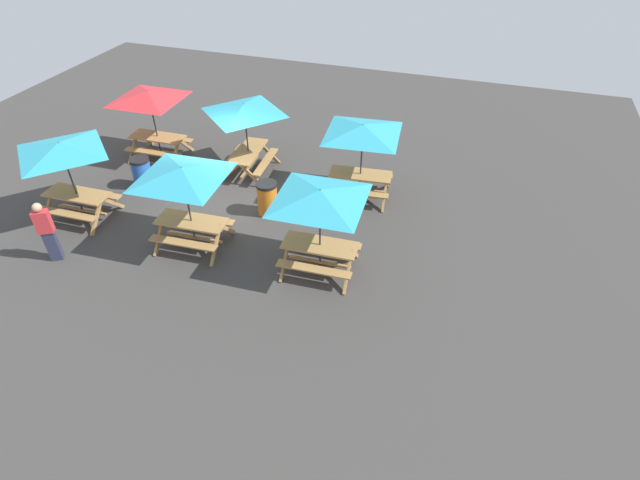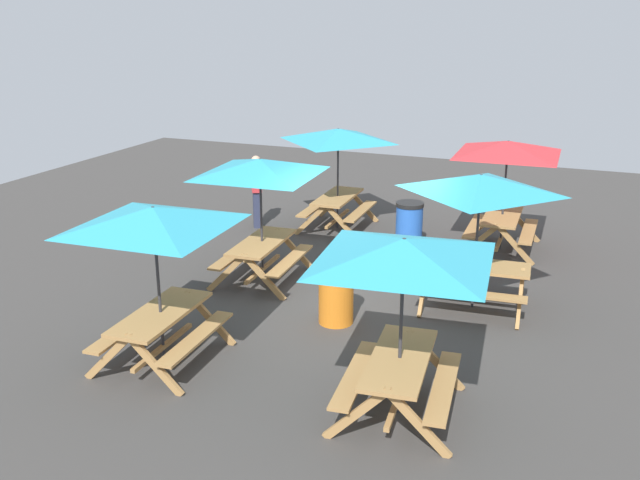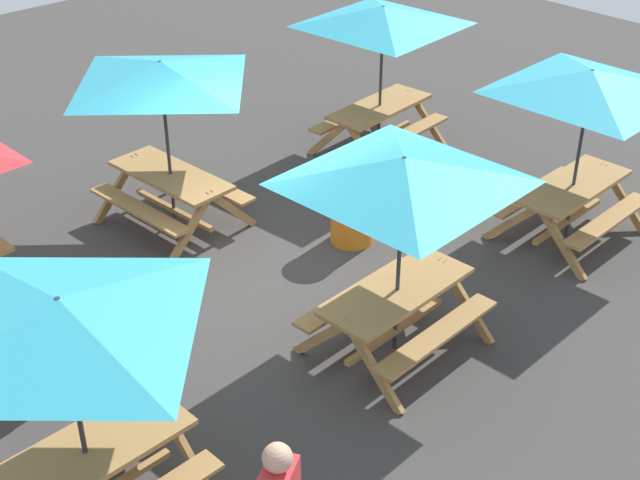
{
  "view_description": "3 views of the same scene",
  "coord_description": "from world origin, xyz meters",
  "px_view_note": "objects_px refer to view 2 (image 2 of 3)",
  "views": [
    {
      "loc": [
        -6.28,
        10.74,
        8.15
      ],
      "look_at": [
        -3.38,
        1.93,
        0.9
      ],
      "focal_mm": 28.0,
      "sensor_mm": 36.0,
      "label": 1
    },
    {
      "loc": [
        -11.11,
        -3.58,
        4.84
      ],
      "look_at": [
        0.1,
        0.89,
        0.9
      ],
      "focal_mm": 40.0,
      "sensor_mm": 36.0,
      "label": 2
    },
    {
      "loc": [
        5.9,
        7.12,
        6.03
      ],
      "look_at": [
        0.1,
        0.89,
        0.9
      ],
      "focal_mm": 50.0,
      "sensor_mm": 36.0,
      "label": 3
    }
  ],
  "objects_px": {
    "picnic_table_1": "(154,229)",
    "person_standing": "(257,190)",
    "picnic_table_2": "(338,142)",
    "picnic_table_4": "(403,264)",
    "trash_bin_orange": "(336,294)",
    "trash_bin_blue": "(409,225)",
    "picnic_table_0": "(507,156)",
    "picnic_table_3": "(480,193)",
    "picnic_table_5": "(260,176)"
  },
  "relations": [
    {
      "from": "picnic_table_0",
      "to": "picnic_table_2",
      "type": "height_order",
      "value": "same"
    },
    {
      "from": "picnic_table_2",
      "to": "picnic_table_4",
      "type": "height_order",
      "value": "same"
    },
    {
      "from": "picnic_table_0",
      "to": "picnic_table_4",
      "type": "height_order",
      "value": "same"
    },
    {
      "from": "picnic_table_3",
      "to": "picnic_table_1",
      "type": "bearing_deg",
      "value": 39.73
    },
    {
      "from": "trash_bin_orange",
      "to": "picnic_table_2",
      "type": "bearing_deg",
      "value": 20.13
    },
    {
      "from": "picnic_table_4",
      "to": "trash_bin_blue",
      "type": "height_order",
      "value": "picnic_table_4"
    },
    {
      "from": "picnic_table_1",
      "to": "trash_bin_blue",
      "type": "xyz_separation_m",
      "value": [
        6.29,
        -1.94,
        -1.49
      ]
    },
    {
      "from": "picnic_table_3",
      "to": "picnic_table_5",
      "type": "bearing_deg",
      "value": -1.09
    },
    {
      "from": "picnic_table_3",
      "to": "trash_bin_orange",
      "type": "xyz_separation_m",
      "value": [
        -1.45,
        1.94,
        -1.49
      ]
    },
    {
      "from": "person_standing",
      "to": "picnic_table_1",
      "type": "bearing_deg",
      "value": 164.65
    },
    {
      "from": "trash_bin_orange",
      "to": "person_standing",
      "type": "bearing_deg",
      "value": 39.64
    },
    {
      "from": "picnic_table_1",
      "to": "trash_bin_orange",
      "type": "bearing_deg",
      "value": -42.91
    },
    {
      "from": "picnic_table_0",
      "to": "trash_bin_blue",
      "type": "distance_m",
      "value": 2.43
    },
    {
      "from": "picnic_table_0",
      "to": "trash_bin_orange",
      "type": "relative_size",
      "value": 2.89
    },
    {
      "from": "picnic_table_3",
      "to": "picnic_table_4",
      "type": "relative_size",
      "value": 0.83
    },
    {
      "from": "picnic_table_1",
      "to": "trash_bin_orange",
      "type": "distance_m",
      "value": 3.21
    },
    {
      "from": "picnic_table_2",
      "to": "person_standing",
      "type": "relative_size",
      "value": 1.4
    },
    {
      "from": "picnic_table_3",
      "to": "person_standing",
      "type": "distance_m",
      "value": 6.26
    },
    {
      "from": "picnic_table_4",
      "to": "person_standing",
      "type": "xyz_separation_m",
      "value": [
        6.52,
        5.21,
        -1.1
      ]
    },
    {
      "from": "picnic_table_1",
      "to": "picnic_table_0",
      "type": "bearing_deg",
      "value": -31.21
    },
    {
      "from": "picnic_table_2",
      "to": "picnic_table_3",
      "type": "relative_size",
      "value": 1.0
    },
    {
      "from": "picnic_table_4",
      "to": "trash_bin_blue",
      "type": "distance_m",
      "value": 6.73
    },
    {
      "from": "picnic_table_1",
      "to": "person_standing",
      "type": "height_order",
      "value": "picnic_table_1"
    },
    {
      "from": "picnic_table_3",
      "to": "trash_bin_orange",
      "type": "height_order",
      "value": "picnic_table_3"
    },
    {
      "from": "picnic_table_1",
      "to": "person_standing",
      "type": "distance_m",
      "value": 6.74
    },
    {
      "from": "picnic_table_4",
      "to": "picnic_table_5",
      "type": "height_order",
      "value": "same"
    },
    {
      "from": "picnic_table_4",
      "to": "picnic_table_3",
      "type": "bearing_deg",
      "value": -9.76
    },
    {
      "from": "picnic_table_4",
      "to": "person_standing",
      "type": "bearing_deg",
      "value": 33.01
    },
    {
      "from": "trash_bin_orange",
      "to": "person_standing",
      "type": "relative_size",
      "value": 0.59
    },
    {
      "from": "picnic_table_0",
      "to": "person_standing",
      "type": "relative_size",
      "value": 1.69
    },
    {
      "from": "picnic_table_0",
      "to": "picnic_table_1",
      "type": "relative_size",
      "value": 1.0
    },
    {
      "from": "picnic_table_0",
      "to": "picnic_table_4",
      "type": "bearing_deg",
      "value": 176.35
    },
    {
      "from": "picnic_table_2",
      "to": "trash_bin_blue",
      "type": "xyz_separation_m",
      "value": [
        -0.75,
        -1.89,
        -1.49
      ]
    },
    {
      "from": "picnic_table_2",
      "to": "trash_bin_orange",
      "type": "bearing_deg",
      "value": -161.47
    },
    {
      "from": "picnic_table_1",
      "to": "person_standing",
      "type": "xyz_separation_m",
      "value": [
        6.43,
        1.7,
        -1.1
      ]
    },
    {
      "from": "picnic_table_2",
      "to": "picnic_table_5",
      "type": "xyz_separation_m",
      "value": [
        -3.62,
        0.14,
        0.0
      ]
    },
    {
      "from": "picnic_table_5",
      "to": "trash_bin_blue",
      "type": "height_order",
      "value": "picnic_table_5"
    },
    {
      "from": "picnic_table_4",
      "to": "person_standing",
      "type": "distance_m",
      "value": 8.42
    },
    {
      "from": "picnic_table_3",
      "to": "picnic_table_5",
      "type": "distance_m",
      "value": 3.87
    },
    {
      "from": "picnic_table_1",
      "to": "picnic_table_3",
      "type": "distance_m",
      "value": 5.22
    },
    {
      "from": "trash_bin_blue",
      "to": "trash_bin_orange",
      "type": "bearing_deg",
      "value": 178.63
    },
    {
      "from": "picnic_table_4",
      "to": "picnic_table_5",
      "type": "relative_size",
      "value": 1.0
    },
    {
      "from": "picnic_table_0",
      "to": "trash_bin_blue",
      "type": "xyz_separation_m",
      "value": [
        -0.58,
        1.83,
        -1.49
      ]
    },
    {
      "from": "picnic_table_3",
      "to": "picnic_table_5",
      "type": "height_order",
      "value": "same"
    },
    {
      "from": "picnic_table_5",
      "to": "trash_bin_blue",
      "type": "relative_size",
      "value": 2.88
    },
    {
      "from": "picnic_table_5",
      "to": "picnic_table_0",
      "type": "bearing_deg",
      "value": -51.37
    },
    {
      "from": "picnic_table_2",
      "to": "picnic_table_3",
      "type": "xyz_separation_m",
      "value": [
        -3.43,
        -3.72,
        0.0
      ]
    },
    {
      "from": "trash_bin_blue",
      "to": "person_standing",
      "type": "relative_size",
      "value": 0.59
    },
    {
      "from": "picnic_table_1",
      "to": "picnic_table_4",
      "type": "xyz_separation_m",
      "value": [
        -0.08,
        -3.51,
        0.0
      ]
    },
    {
      "from": "picnic_table_4",
      "to": "trash_bin_orange",
      "type": "bearing_deg",
      "value": 31.05
    }
  ]
}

